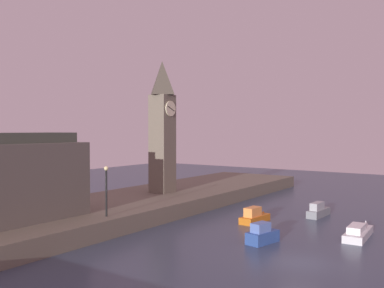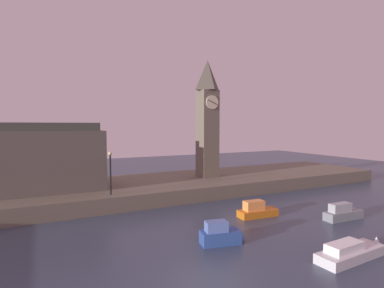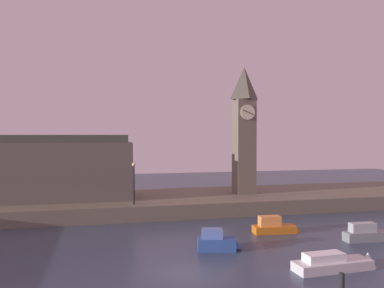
{
  "view_description": "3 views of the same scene",
  "coord_description": "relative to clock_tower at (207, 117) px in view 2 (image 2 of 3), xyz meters",
  "views": [
    {
      "loc": [
        -25.97,
        -9.78,
        8.45
      ],
      "look_at": [
        8.48,
        14.08,
        7.05
      ],
      "focal_mm": 40.24,
      "sensor_mm": 36.0,
      "label": 1
    },
    {
      "loc": [
        -7.52,
        -12.93,
        7.96
      ],
      "look_at": [
        6.82,
        15.56,
        5.98
      ],
      "focal_mm": 28.31,
      "sensor_mm": 36.0,
      "label": 2
    },
    {
      "loc": [
        -4.8,
        -22.54,
        8.23
      ],
      "look_at": [
        3.92,
        15.12,
        7.31
      ],
      "focal_mm": 36.68,
      "sensor_mm": 36.0,
      "label": 3
    }
  ],
  "objects": [
    {
      "name": "boat_ferry_white",
      "position": [
        -1.77,
        -21.45,
        -8.63
      ],
      "size": [
        5.62,
        1.71,
        1.38
      ],
      "color": "silver",
      "rests_on": "ground"
    },
    {
      "name": "clock_tower",
      "position": [
        0.0,
        0.0,
        0.0
      ],
      "size": [
        2.41,
        2.45,
        14.47
      ],
      "color": "#6B6051",
      "rests_on": "far_embankment"
    },
    {
      "name": "boat_tour_blue",
      "position": [
        -7.88,
        -15.97,
        -8.42
      ],
      "size": [
        3.41,
        1.74,
        1.58
      ],
      "color": "#2D4C93",
      "rests_on": "ground"
    },
    {
      "name": "far_embankment",
      "position": [
        -11.19,
        0.06,
        -8.27
      ],
      "size": [
        70.0,
        12.0,
        1.5
      ],
      "primitive_type": "cube",
      "color": "#6B6051",
      "rests_on": "ground"
    },
    {
      "name": "streetlamp",
      "position": [
        -12.97,
        -4.64,
        -5.01
      ],
      "size": [
        0.36,
        0.36,
        4.04
      ],
      "color": "black",
      "rests_on": "far_embankment"
    },
    {
      "name": "parliament_hall",
      "position": [
        -21.32,
        0.07,
        -4.14
      ],
      "size": [
        15.93,
        5.46,
        11.05
      ],
      "color": "#5B544C",
      "rests_on": "far_embankment"
    },
    {
      "name": "boat_patrol_orange",
      "position": [
        -1.64,
        -12.29,
        -8.53
      ],
      "size": [
        4.17,
        1.51,
        1.54
      ],
      "color": "orange",
      "rests_on": "ground"
    },
    {
      "name": "ground_plane",
      "position": [
        -11.19,
        -19.94,
        -9.02
      ],
      "size": [
        120.0,
        120.0,
        0.0
      ],
      "primitive_type": "plane",
      "color": "#384256"
    },
    {
      "name": "boat_cruiser_grey",
      "position": [
        4.27,
        -16.19,
        -8.49
      ],
      "size": [
        4.19,
        1.23,
        1.5
      ],
      "color": "gray",
      "rests_on": "ground"
    }
  ]
}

